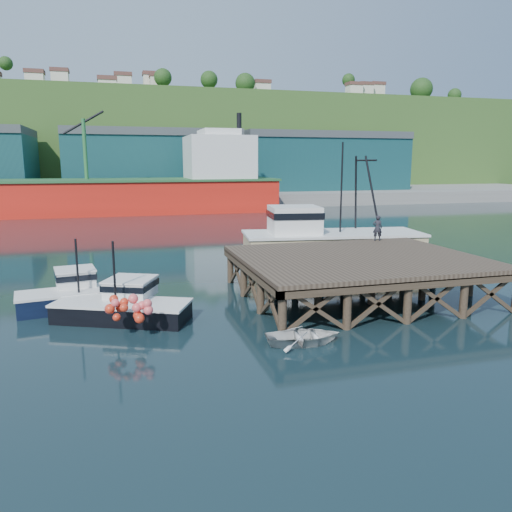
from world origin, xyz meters
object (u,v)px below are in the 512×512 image
object	(u,v)px
boat_black	(124,304)
dockworker	(377,228)
trawler	(329,238)
dinghy	(303,336)
boat_navy	(78,293)

from	to	relation	value
boat_black	dockworker	world-z (taller)	dockworker
trawler	dockworker	bearing A→B (deg)	-65.71
trawler	dinghy	size ratio (longest dim) A/B	4.40
boat_navy	trawler	distance (m)	17.54
dinghy	dockworker	bearing A→B (deg)	-34.69
dockworker	boat_black	bearing A→B (deg)	38.16
boat_navy	boat_black	distance (m)	3.35
boat_black	boat_navy	bearing A→B (deg)	154.00
boat_navy	dockworker	distance (m)	17.72
boat_black	dockworker	size ratio (longest dim) A/B	3.98
trawler	boat_black	bearing A→B (deg)	-138.33
trawler	boat_navy	bearing A→B (deg)	-149.30
boat_navy	trawler	size ratio (longest dim) A/B	0.45
boat_black	dockworker	xyz separation A→B (m)	(15.27, 5.11, 2.24)
dinghy	dockworker	size ratio (longest dim) A/B	1.84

